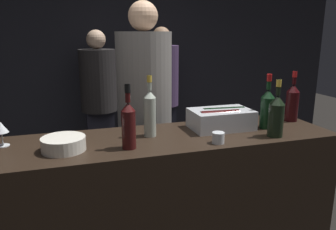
% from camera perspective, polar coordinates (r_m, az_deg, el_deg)
% --- Properties ---
extents(wall_back_chalkboard, '(6.40, 0.06, 2.80)m').
position_cam_1_polar(wall_back_chalkboard, '(4.22, -10.17, 11.09)').
color(wall_back_chalkboard, black).
rests_on(wall_back_chalkboard, ground_plane).
extents(bar_counter, '(1.95, 0.55, 1.03)m').
position_cam_1_polar(bar_counter, '(2.10, 0.24, -17.23)').
color(bar_counter, black).
rests_on(bar_counter, ground_plane).
extents(ice_bin_with_bottles, '(0.37, 0.24, 0.13)m').
position_cam_1_polar(ice_bin_with_bottles, '(2.05, 9.22, -0.55)').
color(ice_bin_with_bottles, '#B7BABF').
rests_on(ice_bin_with_bottles, bar_counter).
extents(bowl_white, '(0.22, 0.22, 0.07)m').
position_cam_1_polar(bowl_white, '(1.73, -17.74, -4.74)').
color(bowl_white, silver).
rests_on(bowl_white, bar_counter).
extents(wine_glass, '(0.07, 0.07, 0.13)m').
position_cam_1_polar(wine_glass, '(1.91, -27.09, -2.07)').
color(wine_glass, silver).
rests_on(wine_glass, bar_counter).
extents(candle_votive, '(0.07, 0.07, 0.06)m').
position_cam_1_polar(candle_votive, '(1.78, 8.74, -3.93)').
color(candle_votive, silver).
rests_on(candle_votive, bar_counter).
extents(red_wine_bottle_black_foil, '(0.07, 0.07, 0.33)m').
position_cam_1_polar(red_wine_bottle_black_foil, '(1.67, -6.89, -1.44)').
color(red_wine_bottle_black_foil, '#380F0F').
rests_on(red_wine_bottle_black_foil, bar_counter).
extents(red_wine_bottle_tall, '(0.08, 0.08, 0.33)m').
position_cam_1_polar(red_wine_bottle_tall, '(2.34, 20.82, 2.20)').
color(red_wine_bottle_tall, black).
rests_on(red_wine_bottle_tall, bar_counter).
extents(red_wine_bottle_burgundy, '(0.08, 0.08, 0.34)m').
position_cam_1_polar(red_wine_bottle_burgundy, '(2.11, 16.88, 1.29)').
color(red_wine_bottle_burgundy, black).
rests_on(red_wine_bottle_burgundy, bar_counter).
extents(rose_wine_bottle, '(0.07, 0.07, 0.35)m').
position_cam_1_polar(rose_wine_bottle, '(1.86, -3.19, 0.58)').
color(rose_wine_bottle, '#9EA899').
rests_on(rose_wine_bottle, bar_counter).
extents(champagne_bottle, '(0.09, 0.09, 0.33)m').
position_cam_1_polar(champagne_bottle, '(1.95, 18.33, 0.05)').
color(champagne_bottle, black).
rests_on(champagne_bottle, bar_counter).
extents(person_in_hoodie, '(0.40, 0.40, 1.68)m').
position_cam_1_polar(person_in_hoodie, '(3.93, -1.10, 4.11)').
color(person_in_hoodie, black).
rests_on(person_in_hoodie, ground_plane).
extents(person_blond_tee, '(0.41, 0.41, 1.64)m').
position_cam_1_polar(person_blond_tee, '(3.81, -11.93, 3.16)').
color(person_blond_tee, black).
rests_on(person_blond_tee, ground_plane).
extents(person_grey_polo, '(0.40, 0.40, 1.82)m').
position_cam_1_polar(person_grey_polo, '(2.45, -4.11, 0.13)').
color(person_grey_polo, black).
rests_on(person_grey_polo, ground_plane).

